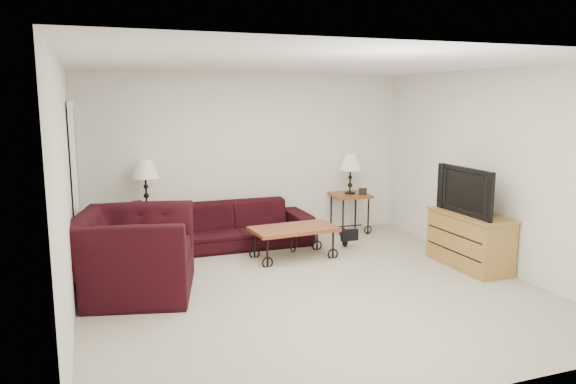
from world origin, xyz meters
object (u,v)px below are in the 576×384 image
Objects in this scene: sofa at (236,225)px; tv_stand at (469,240)px; side_table_right at (349,213)px; coffee_table at (294,243)px; lamp_left at (146,183)px; armchair at (134,253)px; side_table_left at (148,228)px; television at (471,191)px; backpack at (345,230)px; lamp_right at (350,174)px.

tv_stand reaches higher than sofa.
side_table_right is 0.56× the size of coffee_table.
lamp_left reaches higher than armchair.
side_table_right is at bearing 106.22° from tv_stand.
tv_stand is at bearing -29.69° from side_table_left.
coffee_table is (1.81, -1.03, -0.77)m from lamp_left.
armchair is (-1.55, -1.49, 0.14)m from sofa.
television is 2.06× the size of backpack.
side_table_right is at bearing 37.29° from coffee_table.
television is 1.90m from backpack.
coffee_table is 0.81× the size of armchair.
coffee_table is (-1.35, -1.03, -0.10)m from side_table_right.
lamp_left reaches higher than sofa.
coffee_table is at bearing -120.14° from television.
backpack is (-0.44, -0.76, -0.70)m from lamp_right.
tv_stand reaches higher than backpack.
backpack reaches higher than coffee_table.
armchair is at bearing 173.92° from backpack.
side_table_left is at bearing 2.94° from armchair.
side_table_left is at bearing 150.31° from tv_stand.
television reaches higher than lamp_right.
coffee_table is 1.10× the size of television.
backpack is at bearing -143.14° from television.
lamp_right is (3.16, 0.00, -0.03)m from lamp_left.
side_table_left is 0.63× the size of television.
tv_stand is (2.56, -1.98, 0.03)m from sofa.
sofa is 3.24m from tv_stand.
side_table_right is 1.26× the size of backpack.
lamp_right is at bearing 0.00° from side_table_right.
side_table_left is 4.40m from television.
television reaches higher than side_table_left.
side_table_right is 0.64m from lamp_right.
tv_stand is at bearing -83.14° from armchair.
side_table_right is 1.00× the size of lamp_right.
side_table_right is 0.45× the size of armchair.
armchair is 3.18m from backpack.
armchair is (-0.32, -1.67, 0.13)m from side_table_left.
armchair is (-2.13, -0.65, 0.24)m from coffee_table.
backpack is (-0.44, -0.76, -0.07)m from side_table_right.
lamp_right reaches higher than sofa.
backpack is (-1.07, 1.40, -0.10)m from tv_stand.
side_table_right is 2.34m from television.
lamp_left is at bearing 171.69° from sofa.
lamp_left is (-3.16, -0.00, 0.66)m from side_table_right.
coffee_table is (-1.35, -1.03, -0.74)m from lamp_right.
armchair reaches higher than side_table_left.
lamp_right is 0.61× the size of television.
television is at bearing -76.02° from backpack.
coffee_table is 2.28m from tv_stand.
lamp_right is 0.45× the size of armchair.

